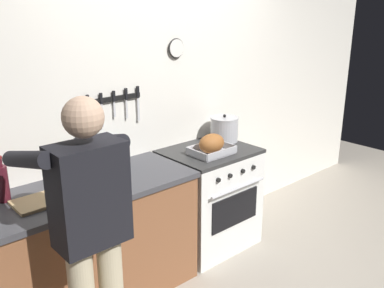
% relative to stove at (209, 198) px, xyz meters
% --- Properties ---
extents(wall_back, '(6.00, 0.13, 2.60)m').
position_rel_stove_xyz_m(wall_back, '(-0.22, 0.36, 0.85)').
color(wall_back, white).
rests_on(wall_back, ground).
extents(counter_block, '(2.03, 0.65, 0.90)m').
position_rel_stove_xyz_m(counter_block, '(-1.43, 0.00, 0.01)').
color(counter_block, brown).
rests_on(counter_block, ground).
extents(stove, '(0.76, 0.67, 0.90)m').
position_rel_stove_xyz_m(stove, '(0.00, 0.00, 0.00)').
color(stove, white).
rests_on(stove, ground).
extents(person_cook, '(0.51, 0.63, 1.66)m').
position_rel_stove_xyz_m(person_cook, '(-1.46, -0.59, 0.50)').
color(person_cook, '#C6B793').
rests_on(person_cook, ground).
extents(roasting_pan, '(0.35, 0.26, 0.17)m').
position_rel_stove_xyz_m(roasting_pan, '(-0.06, -0.09, 0.53)').
color(roasting_pan, '#B7B7BC').
rests_on(roasting_pan, stove).
extents(stock_pot, '(0.26, 0.26, 0.25)m').
position_rel_stove_xyz_m(stock_pot, '(0.28, 0.11, 0.56)').
color(stock_pot, '#B7B7BC').
rests_on(stock_pot, stove).
extents(cutting_board, '(0.36, 0.24, 0.02)m').
position_rel_stove_xyz_m(cutting_board, '(-1.49, -0.04, 0.46)').
color(cutting_board, tan).
rests_on(cutting_board, counter_block).
extents(bottle_dish_soap, '(0.06, 0.06, 0.24)m').
position_rel_stove_xyz_m(bottle_dish_soap, '(-0.82, 0.24, 0.55)').
color(bottle_dish_soap, '#338CCC').
rests_on(bottle_dish_soap, counter_block).
extents(bottle_vinegar, '(0.06, 0.06, 0.23)m').
position_rel_stove_xyz_m(bottle_vinegar, '(-1.19, 0.21, 0.54)').
color(bottle_vinegar, '#997F4C').
rests_on(bottle_vinegar, counter_block).
extents(bottle_olive_oil, '(0.07, 0.07, 0.26)m').
position_rel_stove_xyz_m(bottle_olive_oil, '(-0.99, 0.14, 0.56)').
color(bottle_olive_oil, '#385623').
rests_on(bottle_olive_oil, counter_block).
extents(bottle_wine_red, '(0.08, 0.08, 0.30)m').
position_rel_stove_xyz_m(bottle_wine_red, '(-1.66, 0.14, 0.57)').
color(bottle_wine_red, '#47141E').
rests_on(bottle_wine_red, counter_block).
extents(bottle_hot_sauce, '(0.05, 0.05, 0.19)m').
position_rel_stove_xyz_m(bottle_hot_sauce, '(-1.23, 0.05, 0.53)').
color(bottle_hot_sauce, red).
rests_on(bottle_hot_sauce, counter_block).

